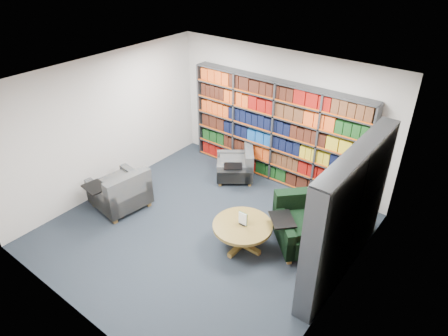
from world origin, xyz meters
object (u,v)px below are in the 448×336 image
Objects in this scene: chair_teal_left at (238,167)px; chair_teal_front at (122,193)px; coffee_table at (242,229)px; chair_green_right at (305,225)px.

chair_teal_left is 2.55m from chair_teal_front.
chair_teal_left is 2.23m from coffee_table.
chair_green_right reaches higher than coffee_table.
chair_teal_left is at bearing 155.13° from chair_green_right.
chair_teal_left is at bearing 63.39° from chair_teal_front.
chair_green_right reaches higher than chair_teal_front.
chair_green_right is at bearing -24.87° from chair_teal_left.
chair_teal_front reaches higher than chair_teal_left.
chair_teal_left is 1.08× the size of coffee_table.
chair_green_right is at bearing 44.88° from coffee_table.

